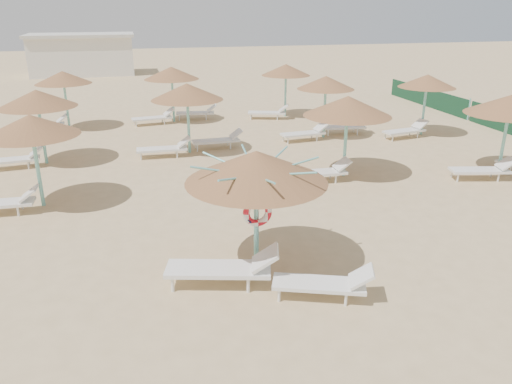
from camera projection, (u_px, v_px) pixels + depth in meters
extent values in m
plane|color=tan|center=(259.00, 269.00, 11.08)|extent=(120.00, 120.00, 0.00)
cylinder|color=#75CCC5|center=(256.00, 221.00, 10.76)|extent=(0.11, 0.11, 2.26)
cone|color=#925F3A|center=(256.00, 167.00, 10.33)|extent=(3.01, 3.01, 0.68)
cylinder|color=#75CCC5|center=(256.00, 178.00, 10.42)|extent=(0.20, 0.20, 0.12)
cylinder|color=#75CCC5|center=(288.00, 166.00, 10.50)|extent=(1.36, 0.04, 0.35)
cylinder|color=#75CCC5|center=(273.00, 160.00, 10.90)|extent=(0.99, 0.99, 0.35)
cylinder|color=#75CCC5|center=(249.00, 159.00, 10.97)|extent=(0.04, 1.36, 0.35)
cylinder|color=#75CCC5|center=(229.00, 164.00, 10.68)|extent=(0.99, 0.99, 0.35)
cylinder|color=#75CCC5|center=(224.00, 171.00, 10.19)|extent=(1.36, 0.04, 0.35)
cylinder|color=#75CCC5|center=(238.00, 178.00, 9.79)|extent=(0.99, 0.99, 0.35)
cylinder|color=#75CCC5|center=(265.00, 179.00, 9.72)|extent=(0.04, 1.36, 0.35)
cylinder|color=#75CCC5|center=(286.00, 174.00, 10.01)|extent=(0.99, 0.99, 0.35)
torus|color=red|center=(257.00, 212.00, 10.59)|extent=(0.64, 0.15, 0.64)
cylinder|color=white|center=(173.00, 285.00, 10.14)|extent=(0.07, 0.07, 0.32)
cylinder|color=white|center=(177.00, 271.00, 10.68)|extent=(0.07, 0.07, 0.32)
cylinder|color=white|center=(248.00, 285.00, 10.12)|extent=(0.07, 0.07, 0.32)
cylinder|color=white|center=(249.00, 271.00, 10.66)|extent=(0.07, 0.07, 0.32)
cube|color=white|center=(218.00, 269.00, 10.33)|extent=(2.28, 1.24, 0.09)
cube|color=white|center=(265.00, 258.00, 10.22)|extent=(0.71, 0.80, 0.42)
cylinder|color=white|center=(279.00, 296.00, 9.81)|extent=(0.06, 0.06, 0.27)
cylinder|color=white|center=(281.00, 283.00, 10.26)|extent=(0.06, 0.06, 0.27)
cylinder|color=white|center=(346.00, 300.00, 9.67)|extent=(0.06, 0.06, 0.27)
cylinder|color=white|center=(345.00, 287.00, 10.12)|extent=(0.06, 0.06, 0.27)
cube|color=white|center=(319.00, 284.00, 9.89)|extent=(1.92, 1.20, 0.08)
cube|color=white|center=(361.00, 276.00, 9.72)|extent=(0.64, 0.71, 0.35)
cylinder|color=#75CCC5|center=(38.00, 168.00, 14.16)|extent=(0.11, 0.11, 2.30)
cone|color=#925F3A|center=(31.00, 125.00, 13.72)|extent=(2.60, 2.60, 0.59)
cylinder|color=#75CCC5|center=(32.00, 134.00, 13.80)|extent=(0.20, 0.20, 0.12)
cylinder|color=white|center=(18.00, 211.00, 13.78)|extent=(0.06, 0.06, 0.28)
cylinder|color=white|center=(22.00, 205.00, 14.24)|extent=(0.06, 0.06, 0.28)
cube|color=white|center=(29.00, 193.00, 13.92)|extent=(0.50, 0.61, 0.36)
cylinder|color=#75CCC5|center=(42.00, 133.00, 18.01)|extent=(0.11, 0.11, 2.30)
cone|color=#925F3A|center=(37.00, 98.00, 17.57)|extent=(2.71, 2.71, 0.61)
cylinder|color=#75CCC5|center=(38.00, 105.00, 17.66)|extent=(0.20, 0.20, 0.12)
cylinder|color=white|center=(28.00, 165.00, 17.71)|extent=(0.06, 0.06, 0.28)
cylinder|color=white|center=(29.00, 161.00, 18.15)|extent=(0.06, 0.06, 0.28)
cube|color=white|center=(11.00, 160.00, 17.69)|extent=(1.96, 0.82, 0.08)
cube|color=white|center=(36.00, 151.00, 17.88)|extent=(0.55, 0.65, 0.36)
cylinder|color=#75CCC5|center=(67.00, 104.00, 23.08)|extent=(0.11, 0.11, 2.30)
cone|color=#925F3A|center=(63.00, 77.00, 22.64)|extent=(2.51, 2.51, 0.57)
cylinder|color=#75CCC5|center=(64.00, 83.00, 22.72)|extent=(0.20, 0.20, 0.12)
cylinder|color=white|center=(24.00, 132.00, 22.32)|extent=(0.06, 0.06, 0.28)
cylinder|color=white|center=(24.00, 129.00, 22.76)|extent=(0.06, 0.06, 0.28)
cylinder|color=white|center=(56.00, 129.00, 22.80)|extent=(0.06, 0.06, 0.28)
cylinder|color=white|center=(56.00, 127.00, 23.23)|extent=(0.06, 0.06, 0.28)
cube|color=white|center=(43.00, 125.00, 22.76)|extent=(1.97, 0.88, 0.08)
cube|color=white|center=(62.00, 119.00, 22.97)|extent=(0.56, 0.66, 0.36)
cylinder|color=#75CCC5|center=(188.00, 124.00, 19.36)|extent=(0.11, 0.11, 2.30)
cone|color=#925F3A|center=(187.00, 92.00, 18.92)|extent=(2.76, 2.76, 0.62)
cylinder|color=#75CCC5|center=(187.00, 98.00, 19.00)|extent=(0.20, 0.20, 0.12)
cylinder|color=white|center=(141.00, 157.00, 18.71)|extent=(0.06, 0.06, 0.28)
cylinder|color=white|center=(141.00, 153.00, 19.17)|extent=(0.06, 0.06, 0.28)
cylinder|color=white|center=(177.00, 154.00, 18.98)|extent=(0.06, 0.06, 0.28)
cylinder|color=white|center=(176.00, 151.00, 19.44)|extent=(0.06, 0.06, 0.28)
cube|color=white|center=(162.00, 149.00, 19.04)|extent=(1.92, 0.68, 0.08)
cube|color=white|center=(184.00, 142.00, 19.12)|extent=(0.50, 0.61, 0.36)
cylinder|color=white|center=(197.00, 148.00, 19.81)|extent=(0.06, 0.06, 0.28)
cylinder|color=white|center=(195.00, 145.00, 20.26)|extent=(0.06, 0.06, 0.28)
cylinder|color=white|center=(230.00, 146.00, 20.15)|extent=(0.06, 0.06, 0.28)
cylinder|color=white|center=(228.00, 143.00, 20.60)|extent=(0.06, 0.06, 0.28)
cube|color=white|center=(216.00, 141.00, 20.17)|extent=(1.92, 0.68, 0.08)
cube|color=white|center=(236.00, 134.00, 20.31)|extent=(0.50, 0.61, 0.36)
cylinder|color=#75CCC5|center=(173.00, 99.00, 24.50)|extent=(0.11, 0.11, 2.30)
cone|color=#925F3A|center=(171.00, 73.00, 24.06)|extent=(2.65, 2.65, 0.60)
cylinder|color=#75CCC5|center=(172.00, 78.00, 24.14)|extent=(0.20, 0.20, 0.12)
cylinder|color=white|center=(136.00, 124.00, 23.74)|extent=(0.06, 0.06, 0.28)
cylinder|color=white|center=(135.00, 122.00, 24.17)|extent=(0.06, 0.06, 0.28)
cylinder|color=white|center=(164.00, 122.00, 24.22)|extent=(0.06, 0.06, 0.28)
cylinder|color=white|center=(162.00, 120.00, 24.65)|extent=(0.06, 0.06, 0.28)
cube|color=white|center=(152.00, 118.00, 24.18)|extent=(1.97, 0.89, 0.08)
cube|color=white|center=(169.00, 112.00, 24.40)|extent=(0.57, 0.66, 0.36)
cylinder|color=white|center=(179.00, 118.00, 25.07)|extent=(0.06, 0.06, 0.28)
cylinder|color=white|center=(180.00, 116.00, 25.53)|extent=(0.06, 0.06, 0.28)
cylinder|color=white|center=(206.00, 117.00, 25.20)|extent=(0.06, 0.06, 0.28)
cylinder|color=white|center=(206.00, 115.00, 25.66)|extent=(0.06, 0.06, 0.28)
cube|color=white|center=(195.00, 113.00, 25.31)|extent=(1.97, 0.89, 0.08)
cube|color=white|center=(212.00, 108.00, 25.31)|extent=(0.57, 0.66, 0.36)
cylinder|color=#75CCC5|center=(345.00, 143.00, 16.68)|extent=(0.11, 0.11, 2.30)
cone|color=#925F3A|center=(348.00, 106.00, 16.24)|extent=(2.89, 2.89, 0.65)
cylinder|color=#75CCC5|center=(347.00, 113.00, 16.32)|extent=(0.20, 0.20, 0.12)
cylinder|color=white|center=(296.00, 182.00, 16.03)|extent=(0.06, 0.06, 0.28)
cylinder|color=white|center=(292.00, 177.00, 16.48)|extent=(0.06, 0.06, 0.28)
cylinder|color=white|center=(336.00, 179.00, 16.31)|extent=(0.06, 0.06, 0.28)
cylinder|color=white|center=(330.00, 174.00, 16.77)|extent=(0.06, 0.06, 0.28)
cube|color=white|center=(318.00, 173.00, 16.36)|extent=(1.91, 0.65, 0.08)
cube|color=white|center=(342.00, 164.00, 16.45)|extent=(0.50, 0.61, 0.36)
cylinder|color=#75CCC5|center=(324.00, 111.00, 21.60)|extent=(0.11, 0.11, 2.30)
cone|color=#925F3A|center=(326.00, 83.00, 21.17)|extent=(2.45, 2.45, 0.55)
cylinder|color=#75CCC5|center=(326.00, 88.00, 21.25)|extent=(0.20, 0.20, 0.12)
cylinder|color=white|center=(288.00, 141.00, 20.87)|extent=(0.06, 0.06, 0.28)
cylinder|color=white|center=(283.00, 138.00, 21.31)|extent=(0.06, 0.06, 0.28)
cylinder|color=white|center=(317.00, 138.00, 21.30)|extent=(0.06, 0.06, 0.28)
cylinder|color=white|center=(312.00, 135.00, 21.74)|extent=(0.06, 0.06, 0.28)
cube|color=white|center=(303.00, 134.00, 21.29)|extent=(1.95, 0.81, 0.08)
cube|color=white|center=(321.00, 127.00, 21.47)|extent=(0.54, 0.65, 0.36)
cylinder|color=white|center=(328.00, 133.00, 22.15)|extent=(0.06, 0.06, 0.28)
cylinder|color=white|center=(325.00, 130.00, 22.61)|extent=(0.06, 0.06, 0.28)
cylinder|color=white|center=(357.00, 132.00, 22.33)|extent=(0.06, 0.06, 0.28)
cylinder|color=white|center=(354.00, 129.00, 22.79)|extent=(0.06, 0.06, 0.28)
cube|color=white|center=(344.00, 127.00, 22.42)|extent=(1.95, 0.81, 0.08)
cube|color=white|center=(363.00, 121.00, 22.45)|extent=(0.54, 0.65, 0.36)
cylinder|color=#75CCC5|center=(285.00, 94.00, 25.70)|extent=(0.11, 0.11, 2.30)
cone|color=#925F3A|center=(286.00, 70.00, 25.26)|extent=(2.48, 2.48, 0.56)
cylinder|color=#75CCC5|center=(286.00, 74.00, 25.35)|extent=(0.20, 0.20, 0.12)
cylinder|color=white|center=(251.00, 117.00, 25.25)|extent=(0.06, 0.06, 0.28)
cylinder|color=white|center=(251.00, 115.00, 25.72)|extent=(0.06, 0.06, 0.28)
cylinder|color=white|center=(277.00, 117.00, 25.18)|extent=(0.06, 0.06, 0.28)
cylinder|color=white|center=(278.00, 115.00, 25.65)|extent=(0.06, 0.06, 0.28)
cube|color=white|center=(267.00, 113.00, 25.38)|extent=(2.00, 1.16, 0.08)
cube|color=white|center=(284.00, 108.00, 25.25)|extent=(0.64, 0.72, 0.36)
cylinder|color=#75CCC5|center=(504.00, 141.00, 16.91)|extent=(0.11, 0.11, 2.30)
cone|color=#925F3A|center=(510.00, 104.00, 16.47)|extent=(2.88, 2.88, 0.65)
cylinder|color=#75CCC5|center=(509.00, 112.00, 16.56)|extent=(0.20, 0.20, 0.12)
cylinder|color=white|center=(458.00, 178.00, 16.41)|extent=(0.06, 0.06, 0.28)
cylinder|color=white|center=(452.00, 173.00, 16.88)|extent=(0.06, 0.06, 0.28)
cylinder|color=white|center=(498.00, 178.00, 16.43)|extent=(0.06, 0.06, 0.28)
cylinder|color=white|center=(491.00, 173.00, 16.90)|extent=(0.06, 0.06, 0.28)
cube|color=white|center=(479.00, 170.00, 16.60)|extent=(1.99, 1.03, 0.08)
cube|color=white|center=(506.00, 163.00, 16.52)|extent=(0.61, 0.69, 0.36)
cylinder|color=white|center=(510.00, 170.00, 17.24)|extent=(0.06, 0.06, 0.28)
cylinder|color=white|center=(498.00, 166.00, 17.66)|extent=(0.06, 0.06, 0.28)
cylinder|color=#75CCC5|center=(424.00, 109.00, 22.04)|extent=(0.11, 0.11, 2.30)
cone|color=#925F3A|center=(427.00, 81.00, 21.61)|extent=(2.46, 2.46, 0.55)
cylinder|color=#75CCC5|center=(427.00, 86.00, 21.69)|extent=(0.20, 0.20, 0.12)
cylinder|color=white|center=(393.00, 138.00, 21.27)|extent=(0.06, 0.06, 0.28)
cylinder|color=white|center=(385.00, 136.00, 21.70)|extent=(0.06, 0.06, 0.28)
cylinder|color=white|center=(418.00, 135.00, 21.78)|extent=(0.06, 0.06, 0.28)
cylinder|color=white|center=(410.00, 133.00, 22.21)|extent=(0.06, 0.06, 0.28)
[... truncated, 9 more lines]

